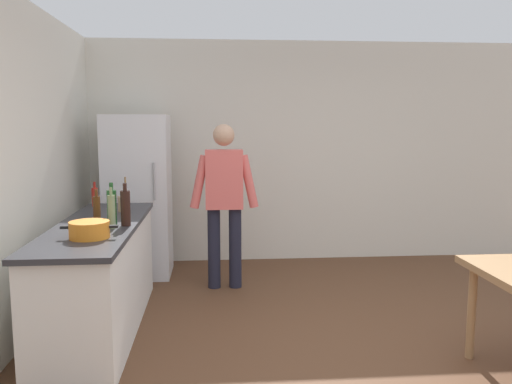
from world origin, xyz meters
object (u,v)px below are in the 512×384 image
(refrigerator, at_px, (138,196))
(bottle_vinegar_tall, at_px, (112,211))
(bottle_sauce_red, at_px, (95,197))
(bottle_wine_green, at_px, (112,207))
(cooking_pot, at_px, (89,230))
(bottle_wine_dark, at_px, (125,208))
(utensil_jar, at_px, (124,203))
(bottle_beer_brown, at_px, (97,208))
(person, at_px, (224,195))

(refrigerator, xyz_separation_m, bottle_vinegar_tall, (0.06, -1.80, 0.14))
(bottle_sauce_red, xyz_separation_m, bottle_wine_green, (0.35, -0.97, 0.05))
(cooking_pot, distance_m, bottle_wine_dark, 0.47)
(refrigerator, xyz_separation_m, bottle_sauce_red, (-0.32, -0.69, 0.10))
(utensil_jar, bearing_deg, cooking_pot, -92.77)
(cooking_pot, distance_m, bottle_sauce_red, 1.47)
(bottle_wine_dark, xyz_separation_m, bottle_beer_brown, (-0.28, 0.26, -0.04))
(refrigerator, relative_size, bottle_sauce_red, 7.50)
(cooking_pot, bearing_deg, bottle_beer_brown, 98.03)
(utensil_jar, height_order, bottle_beer_brown, utensil_jar)
(person, bearing_deg, bottle_wine_green, -129.84)
(refrigerator, distance_m, bottle_sauce_red, 0.77)
(cooking_pot, relative_size, bottle_sauce_red, 1.67)
(refrigerator, xyz_separation_m, cooking_pot, (-0.04, -2.13, 0.06))
(refrigerator, bearing_deg, bottle_beer_brown, -95.41)
(person, height_order, utensil_jar, person)
(bottle_beer_brown, bearing_deg, cooking_pot, -81.97)
(person, relative_size, bottle_beer_brown, 6.54)
(utensil_jar, relative_size, bottle_sauce_red, 1.33)
(bottle_vinegar_tall, bearing_deg, bottle_beer_brown, 117.97)
(bottle_vinegar_tall, bearing_deg, bottle_wine_green, 99.82)
(bottle_sauce_red, relative_size, bottle_wine_dark, 0.71)
(refrigerator, xyz_separation_m, bottle_wine_dark, (0.14, -1.70, 0.15))
(person, relative_size, bottle_wine_green, 5.00)
(cooking_pot, xyz_separation_m, bottle_beer_brown, (-0.10, 0.69, 0.05))
(refrigerator, distance_m, bottle_wine_green, 1.66)
(cooking_pot, relative_size, bottle_wine_dark, 1.18)
(person, xyz_separation_m, bottle_vinegar_tall, (-0.89, -1.25, 0.06))
(refrigerator, height_order, cooking_pot, refrigerator)
(bottle_wine_dark, bearing_deg, refrigerator, 94.86)
(bottle_sauce_red, bearing_deg, bottle_wine_green, -70.16)
(utensil_jar, bearing_deg, bottle_wine_green, -88.67)
(bottle_sauce_red, bearing_deg, bottle_beer_brown, -76.39)
(cooking_pot, bearing_deg, bottle_sauce_red, 100.96)
(utensil_jar, distance_m, bottle_wine_dark, 0.71)
(bottle_sauce_red, bearing_deg, refrigerator, 65.26)
(utensil_jar, relative_size, bottle_wine_green, 0.94)
(person, distance_m, bottle_sauce_red, 1.28)
(cooking_pot, distance_m, bottle_wine_green, 0.49)
(bottle_sauce_red, height_order, bottle_wine_green, bottle_wine_green)
(bottle_sauce_red, bearing_deg, bottle_wine_dark, -65.44)
(refrigerator, height_order, bottle_vinegar_tall, refrigerator)
(cooking_pot, height_order, bottle_wine_dark, bottle_wine_dark)
(refrigerator, relative_size, utensil_jar, 5.62)
(bottle_sauce_red, distance_m, bottle_wine_dark, 1.11)
(cooking_pot, distance_m, bottle_vinegar_tall, 0.35)
(person, bearing_deg, bottle_beer_brown, -140.77)
(bottle_wine_green, height_order, bottle_vinegar_tall, bottle_wine_green)
(person, bearing_deg, bottle_wine_dark, -125.01)
(cooking_pot, relative_size, bottle_beer_brown, 1.54)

